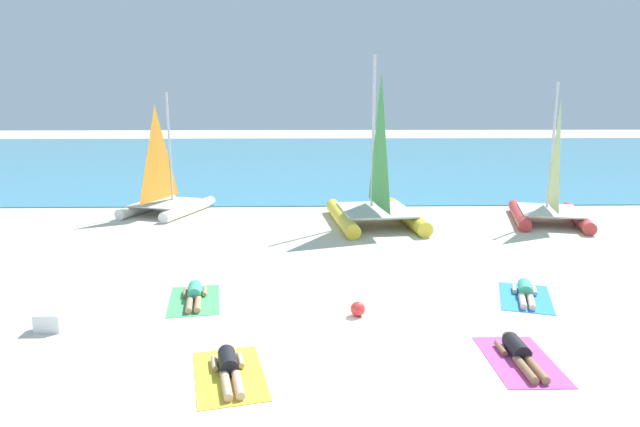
{
  "coord_description": "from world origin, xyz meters",
  "views": [
    {
      "loc": [
        -0.35,
        -9.56,
        4.43
      ],
      "look_at": [
        0.0,
        5.76,
        1.2
      ],
      "focal_mm": 30.6,
      "sensor_mm": 36.0,
      "label": 1
    }
  ],
  "objects_px": {
    "sunbather_leftmost": "(194,294)",
    "cooler_box": "(50,321)",
    "beach_ball": "(358,309)",
    "sailboat_white": "(166,196)",
    "sunbather_rightmost": "(525,291)",
    "sailboat_yellow": "(375,200)",
    "towel_leftmost": "(195,300)",
    "sailboat_red": "(550,202)",
    "sunbather_center_right": "(519,352)",
    "towel_center_right": "(520,361)",
    "towel_rightmost": "(525,297)",
    "towel_center_left": "(229,375)",
    "sunbather_center_left": "(229,366)"
  },
  "relations": [
    {
      "from": "sailboat_white",
      "to": "beach_ball",
      "type": "height_order",
      "value": "sailboat_white"
    },
    {
      "from": "sailboat_red",
      "to": "sunbather_center_right",
      "type": "relative_size",
      "value": 3.22
    },
    {
      "from": "towel_rightmost",
      "to": "beach_ball",
      "type": "xyz_separation_m",
      "value": [
        -3.91,
        -0.97,
        0.15
      ]
    },
    {
      "from": "sailboat_red",
      "to": "sunbather_center_left",
      "type": "relative_size",
      "value": 3.23
    },
    {
      "from": "sunbather_rightmost",
      "to": "beach_ball",
      "type": "relative_size",
      "value": 4.99
    },
    {
      "from": "sailboat_yellow",
      "to": "towel_rightmost",
      "type": "height_order",
      "value": "sailboat_yellow"
    },
    {
      "from": "sunbather_center_left",
      "to": "towel_center_right",
      "type": "relative_size",
      "value": 0.82
    },
    {
      "from": "towel_rightmost",
      "to": "sunbather_rightmost",
      "type": "height_order",
      "value": "sunbather_rightmost"
    },
    {
      "from": "sailboat_yellow",
      "to": "cooler_box",
      "type": "height_order",
      "value": "sailboat_yellow"
    },
    {
      "from": "sailboat_red",
      "to": "towel_leftmost",
      "type": "distance_m",
      "value": 13.67
    },
    {
      "from": "cooler_box",
      "to": "sailboat_yellow",
      "type": "bearing_deg",
      "value": 50.27
    },
    {
      "from": "sunbather_rightmost",
      "to": "towel_leftmost",
      "type": "bearing_deg",
      "value": -161.84
    },
    {
      "from": "sailboat_yellow",
      "to": "sunbather_leftmost",
      "type": "bearing_deg",
      "value": -129.81
    },
    {
      "from": "sunbather_center_left",
      "to": "towel_rightmost",
      "type": "height_order",
      "value": "sunbather_center_left"
    },
    {
      "from": "sailboat_red",
      "to": "beach_ball",
      "type": "xyz_separation_m",
      "value": [
        -7.76,
        -8.57,
        -0.59
      ]
    },
    {
      "from": "sunbather_center_right",
      "to": "sailboat_yellow",
      "type": "bearing_deg",
      "value": 97.03
    },
    {
      "from": "sunbather_leftmost",
      "to": "cooler_box",
      "type": "distance_m",
      "value": 2.95
    },
    {
      "from": "towel_rightmost",
      "to": "sunbather_rightmost",
      "type": "xyz_separation_m",
      "value": [
        0.02,
        0.06,
        0.13
      ]
    },
    {
      "from": "towel_rightmost",
      "to": "beach_ball",
      "type": "relative_size",
      "value": 6.16
    },
    {
      "from": "sunbather_leftmost",
      "to": "sunbather_center_right",
      "type": "relative_size",
      "value": 1.0
    },
    {
      "from": "towel_leftmost",
      "to": "towel_rightmost",
      "type": "xyz_separation_m",
      "value": [
        7.49,
        -0.0,
        0.0
      ]
    },
    {
      "from": "sailboat_white",
      "to": "sunbather_leftmost",
      "type": "xyz_separation_m",
      "value": [
        3.02,
        -9.56,
        -0.57
      ]
    },
    {
      "from": "sailboat_white",
      "to": "sunbather_rightmost",
      "type": "relative_size",
      "value": 3.05
    },
    {
      "from": "towel_leftmost",
      "to": "sunbather_center_right",
      "type": "height_order",
      "value": "sunbather_center_right"
    },
    {
      "from": "sailboat_white",
      "to": "towel_rightmost",
      "type": "distance_m",
      "value": 14.28
    },
    {
      "from": "sailboat_white",
      "to": "towel_center_right",
      "type": "bearing_deg",
      "value": -35.24
    },
    {
      "from": "sunbather_leftmost",
      "to": "towel_center_right",
      "type": "height_order",
      "value": "sunbather_leftmost"
    },
    {
      "from": "sailboat_white",
      "to": "sunbather_center_right",
      "type": "relative_size",
      "value": 3.01
    },
    {
      "from": "beach_ball",
      "to": "towel_center_left",
      "type": "bearing_deg",
      "value": -133.54
    },
    {
      "from": "towel_center_right",
      "to": "beach_ball",
      "type": "height_order",
      "value": "beach_ball"
    },
    {
      "from": "sailboat_white",
      "to": "cooler_box",
      "type": "height_order",
      "value": "sailboat_white"
    },
    {
      "from": "cooler_box",
      "to": "sailboat_white",
      "type": "bearing_deg",
      "value": 92.79
    },
    {
      "from": "sunbather_center_right",
      "to": "cooler_box",
      "type": "xyz_separation_m",
      "value": [
        -8.69,
        1.42,
        0.05
      ]
    },
    {
      "from": "sailboat_white",
      "to": "towel_rightmost",
      "type": "bearing_deg",
      "value": -23.83
    },
    {
      "from": "towel_leftmost",
      "to": "sunbather_center_left",
      "type": "height_order",
      "value": "sunbather_center_left"
    },
    {
      "from": "sunbather_leftmost",
      "to": "towel_center_left",
      "type": "height_order",
      "value": "sunbather_leftmost"
    },
    {
      "from": "towel_leftmost",
      "to": "towel_center_right",
      "type": "xyz_separation_m",
      "value": [
        6.2,
        -3.03,
        0.0
      ]
    },
    {
      "from": "sunbather_center_right",
      "to": "sunbather_rightmost",
      "type": "distance_m",
      "value": 3.29
    },
    {
      "from": "sunbather_leftmost",
      "to": "towel_rightmost",
      "type": "xyz_separation_m",
      "value": [
        7.5,
        -0.07,
        -0.13
      ]
    },
    {
      "from": "towel_center_left",
      "to": "cooler_box",
      "type": "bearing_deg",
      "value": 153.43
    },
    {
      "from": "sunbather_center_right",
      "to": "cooler_box",
      "type": "height_order",
      "value": "cooler_box"
    },
    {
      "from": "sunbather_center_left",
      "to": "cooler_box",
      "type": "distance_m",
      "value": 4.15
    },
    {
      "from": "towel_center_left",
      "to": "sunbather_rightmost",
      "type": "bearing_deg",
      "value": 29.07
    },
    {
      "from": "sailboat_yellow",
      "to": "towel_center_right",
      "type": "bearing_deg",
      "value": -89.06
    },
    {
      "from": "towel_leftmost",
      "to": "sailboat_red",
      "type": "bearing_deg",
      "value": 33.82
    },
    {
      "from": "sailboat_yellow",
      "to": "towel_center_left",
      "type": "xyz_separation_m",
      "value": [
        -3.71,
        -10.85,
        -0.88
      ]
    },
    {
      "from": "towel_center_left",
      "to": "beach_ball",
      "type": "distance_m",
      "value": 3.38
    },
    {
      "from": "sailboat_white",
      "to": "sailboat_yellow",
      "type": "bearing_deg",
      "value": 3.34
    },
    {
      "from": "sunbather_center_left",
      "to": "towel_rightmost",
      "type": "relative_size",
      "value": 0.82
    },
    {
      "from": "beach_ball",
      "to": "cooler_box",
      "type": "height_order",
      "value": "cooler_box"
    }
  ]
}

